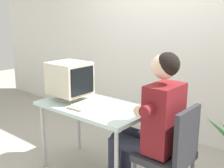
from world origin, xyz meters
TOP-DOWN VIEW (x-y plane):
  - wall_back at (0.30, 1.40)m, footprint 8.00×0.10m
  - desk at (0.00, 0.00)m, footprint 1.12×0.64m
  - crt_monitor at (-0.32, -0.02)m, footprint 0.39×0.35m
  - keyboard at (-0.04, -0.01)m, footprint 0.21×0.48m
  - office_chair at (0.87, 0.01)m, footprint 0.41×0.41m
  - person_seated at (0.67, 0.01)m, footprint 0.74×0.55m

SIDE VIEW (x-z plane):
  - office_chair at x=0.87m, z-range 0.06..0.96m
  - desk at x=0.00m, z-range 0.30..1.04m
  - person_seated at x=0.67m, z-range 0.05..1.38m
  - keyboard at x=-0.04m, z-range 0.73..0.76m
  - crt_monitor at x=-0.32m, z-range 0.76..1.15m
  - wall_back at x=0.30m, z-range 0.00..3.00m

